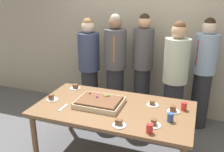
# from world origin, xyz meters

# --- Properties ---
(interior_back_panel) EXTENTS (8.00, 0.12, 3.00)m
(interior_back_panel) POSITION_xyz_m (0.00, 1.60, 1.50)
(interior_back_panel) COLOR #B2A893
(interior_back_panel) RESTS_ON ground_plane
(party_table) EXTENTS (1.93, 1.04, 0.75)m
(party_table) POSITION_xyz_m (0.00, 0.00, 0.68)
(party_table) COLOR brown
(party_table) RESTS_ON ground_plane
(sheet_cake) EXTENTS (0.57, 0.45, 0.10)m
(sheet_cake) POSITION_xyz_m (-0.19, 0.00, 0.79)
(sheet_cake) COLOR beige
(sheet_cake) RESTS_ON party_table
(plated_slice_near_left) EXTENTS (0.15, 0.15, 0.08)m
(plated_slice_near_left) POSITION_xyz_m (0.71, 0.13, 0.78)
(plated_slice_near_left) COLOR white
(plated_slice_near_left) RESTS_ON party_table
(plated_slice_near_right) EXTENTS (0.15, 0.15, 0.06)m
(plated_slice_near_right) POSITION_xyz_m (0.44, 0.22, 0.77)
(plated_slice_near_right) COLOR white
(plated_slice_near_right) RESTS_ON party_table
(plated_slice_far_left) EXTENTS (0.15, 0.15, 0.08)m
(plated_slice_far_left) POSITION_xyz_m (-0.83, -0.08, 0.77)
(plated_slice_far_left) COLOR white
(plated_slice_far_left) RESTS_ON party_table
(plated_slice_far_right) EXTENTS (0.15, 0.15, 0.07)m
(plated_slice_far_right) POSITION_xyz_m (-0.72, 0.37, 0.77)
(plated_slice_far_right) COLOR white
(plated_slice_far_right) RESTS_ON party_table
(plated_slice_center_front) EXTENTS (0.15, 0.15, 0.08)m
(plated_slice_center_front) POSITION_xyz_m (0.55, -0.26, 0.77)
(plated_slice_center_front) COLOR white
(plated_slice_center_front) RESTS_ON party_table
(plated_slice_center_back) EXTENTS (0.15, 0.15, 0.07)m
(plated_slice_center_back) POSITION_xyz_m (0.20, -0.39, 0.77)
(plated_slice_center_back) COLOR white
(plated_slice_center_back) RESTS_ON party_table
(drink_cup_nearest) EXTENTS (0.07, 0.07, 0.10)m
(drink_cup_nearest) POSITION_xyz_m (0.53, -0.41, 0.80)
(drink_cup_nearest) COLOR red
(drink_cup_nearest) RESTS_ON party_table
(drink_cup_middle) EXTENTS (0.07, 0.07, 0.10)m
(drink_cup_middle) POSITION_xyz_m (0.70, -0.11, 0.80)
(drink_cup_middle) COLOR #2D5199
(drink_cup_middle) RESTS_ON party_table
(drink_cup_far_end) EXTENTS (0.07, 0.07, 0.10)m
(drink_cup_far_end) POSITION_xyz_m (0.82, 0.22, 0.80)
(drink_cup_far_end) COLOR red
(drink_cup_far_end) RESTS_ON party_table
(cake_server_utensil) EXTENTS (0.03, 0.20, 0.01)m
(cake_server_utensil) POSITION_xyz_m (-0.57, -0.23, 0.75)
(cake_server_utensil) COLOR silver
(cake_server_utensil) RESTS_ON party_table
(person_serving_front) EXTENTS (0.33, 0.33, 1.77)m
(person_serving_front) POSITION_xyz_m (0.07, 1.21, 0.93)
(person_serving_front) COLOR #28282D
(person_serving_front) RESTS_ON ground_plane
(person_green_shirt_behind) EXTENTS (0.34, 0.34, 1.74)m
(person_green_shirt_behind) POSITION_xyz_m (1.01, 1.26, 0.91)
(person_green_shirt_behind) COLOR #28282D
(person_green_shirt_behind) RESTS_ON ground_plane
(person_striped_tie_right) EXTENTS (0.36, 0.36, 1.77)m
(person_striped_tie_right) POSITION_xyz_m (-0.35, 1.07, 0.92)
(person_striped_tie_right) COLOR #28282D
(person_striped_tie_right) RESTS_ON ground_plane
(person_far_right_suit) EXTENTS (0.36, 0.36, 1.72)m
(person_far_right_suit) POSITION_xyz_m (0.62, 0.95, 0.89)
(person_far_right_suit) COLOR #28282D
(person_far_right_suit) RESTS_ON ground_plane
(person_left_edge_reaching) EXTENTS (0.36, 0.36, 1.69)m
(person_left_edge_reaching) POSITION_xyz_m (-0.83, 1.08, 0.87)
(person_left_edge_reaching) COLOR #28282D
(person_left_edge_reaching) RESTS_ON ground_plane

